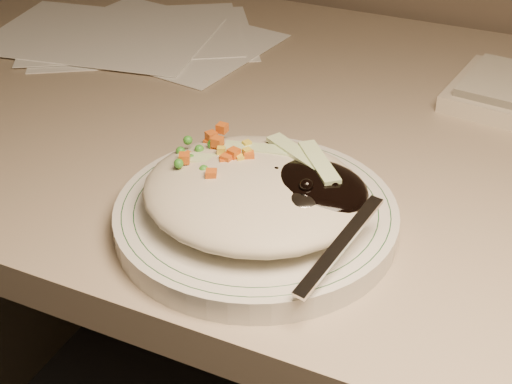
% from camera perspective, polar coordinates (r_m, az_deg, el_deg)
% --- Properties ---
extents(desk, '(1.40, 0.70, 0.74)m').
position_cam_1_polar(desk, '(0.90, 8.60, -6.30)').
color(desk, gray).
rests_on(desk, ground).
extents(plate, '(0.25, 0.25, 0.02)m').
position_cam_1_polar(plate, '(0.62, 0.00, -1.98)').
color(plate, silver).
rests_on(plate, desk).
extents(plate_rim, '(0.23, 0.23, 0.00)m').
position_cam_1_polar(plate_rim, '(0.62, 0.00, -1.23)').
color(plate_rim, '#144723').
rests_on(plate_rim, plate).
extents(meal, '(0.20, 0.19, 0.05)m').
position_cam_1_polar(meal, '(0.60, 0.34, 0.31)').
color(meal, '#B4AA92').
rests_on(meal, plate).
extents(papers, '(0.41, 0.34, 0.00)m').
position_cam_1_polar(papers, '(1.04, -9.66, 12.26)').
color(papers, white).
rests_on(papers, desk).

